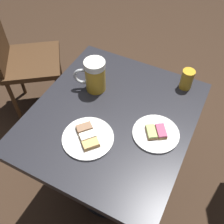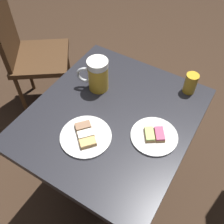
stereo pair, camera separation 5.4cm
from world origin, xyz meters
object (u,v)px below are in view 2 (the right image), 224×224
Objects in this scene: plate_near at (86,136)px; cafe_chair at (29,52)px; plate_far at (154,136)px; beer_glass_small at (191,83)px; beer_mug at (97,75)px.

plate_near is 0.97m from cafe_chair.
beer_glass_small is (0.32, -0.02, 0.04)m from plate_far.
beer_glass_small reaches higher than plate_near.
plate_near is 1.09× the size of plate_far.
cafe_chair is (0.48, 0.82, -0.22)m from plate_near.
beer_mug is (0.12, 0.35, 0.07)m from plate_far.
plate_far is at bearing 36.92° from cafe_chair.
plate_near is 2.13× the size of beer_glass_small.
cafe_chair reaches higher than beer_glass_small.
plate_near and plate_far have the same top height.
cafe_chair is (0.21, 0.71, -0.29)m from beer_mug.
cafe_chair reaches higher than plate_far.
beer_mug is 0.79m from cafe_chair.
beer_mug is 0.19× the size of cafe_chair.
plate_far is 0.33m from beer_glass_small.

